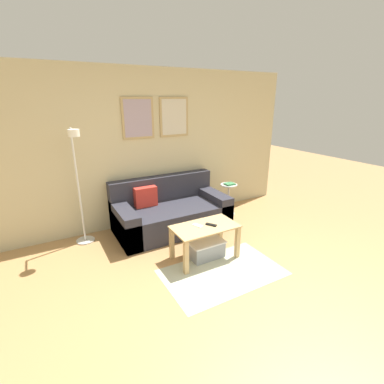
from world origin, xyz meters
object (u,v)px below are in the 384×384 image
(storage_bin, at_px, (205,248))
(floor_lamp, at_px, (79,185))
(couch, at_px, (170,212))
(cell_phone, at_px, (198,225))
(book_stack, at_px, (230,184))
(remote_control, at_px, (211,225))
(side_table, at_px, (228,197))
(coffee_table, at_px, (205,233))

(storage_bin, height_order, floor_lamp, floor_lamp)
(couch, bearing_deg, cell_phone, -93.63)
(book_stack, height_order, remote_control, book_stack)
(couch, xyz_separation_m, side_table, (1.20, 0.01, 0.07))
(storage_bin, bearing_deg, couch, 92.39)
(couch, relative_size, storage_bin, 3.79)
(side_table, bearing_deg, remote_control, -134.94)
(book_stack, bearing_deg, remote_control, -135.52)
(storage_bin, distance_m, floor_lamp, 1.96)
(book_stack, bearing_deg, storage_bin, -138.45)
(couch, relative_size, cell_phone, 12.99)
(coffee_table, xyz_separation_m, side_table, (1.18, 1.08, -0.02))
(side_table, bearing_deg, coffee_table, -137.62)
(coffee_table, distance_m, book_stack, 1.61)
(floor_lamp, xyz_separation_m, cell_phone, (1.27, -1.10, -0.45))
(couch, relative_size, floor_lamp, 1.06)
(remote_control, bearing_deg, storage_bin, 101.28)
(coffee_table, height_order, remote_control, remote_control)
(storage_bin, relative_size, floor_lamp, 0.28)
(storage_bin, relative_size, book_stack, 2.51)
(coffee_table, bearing_deg, couch, 90.94)
(storage_bin, height_order, cell_phone, cell_phone)
(coffee_table, relative_size, book_stack, 4.53)
(storage_bin, height_order, side_table, side_table)
(coffee_table, xyz_separation_m, storage_bin, (0.03, 0.03, -0.25))
(cell_phone, bearing_deg, couch, 62.72)
(couch, bearing_deg, side_table, 0.69)
(book_stack, height_order, cell_phone, book_stack)
(coffee_table, distance_m, side_table, 1.60)
(cell_phone, bearing_deg, book_stack, 14.78)
(side_table, bearing_deg, storage_bin, -137.85)
(book_stack, bearing_deg, coffee_table, -138.20)
(coffee_table, distance_m, storage_bin, 0.25)
(couch, relative_size, book_stack, 9.51)
(remote_control, bearing_deg, floor_lamp, 107.23)
(floor_lamp, relative_size, cell_phone, 12.23)
(storage_bin, distance_m, side_table, 1.57)
(remote_control, bearing_deg, coffee_table, 130.11)
(floor_lamp, bearing_deg, storage_bin, -39.28)
(book_stack, relative_size, cell_phone, 1.37)
(coffee_table, relative_size, remote_control, 5.78)
(couch, xyz_separation_m, coffee_table, (0.02, -1.06, 0.09))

